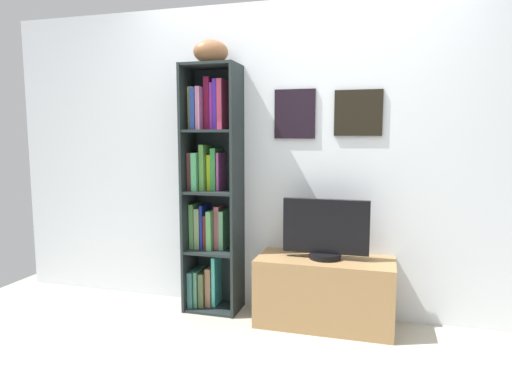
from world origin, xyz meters
TOP-DOWN VIEW (x-y plane):
  - back_wall at (0.00, 1.13)m, footprint 4.80×0.08m
  - bookshelf at (-0.65, 0.99)m, footprint 0.41×0.29m
  - football at (-0.62, 0.95)m, footprint 0.30×0.27m
  - tv_stand at (0.24, 0.89)m, footprint 0.95×0.41m
  - television at (0.24, 0.89)m, footprint 0.59×0.22m

SIDE VIEW (x-z plane):
  - tv_stand at x=0.24m, z-range 0.00..0.48m
  - television at x=0.24m, z-range 0.47..0.89m
  - bookshelf at x=-0.65m, z-range 0.00..1.85m
  - back_wall at x=0.00m, z-range 0.00..2.30m
  - football at x=-0.62m, z-range 1.85..2.02m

